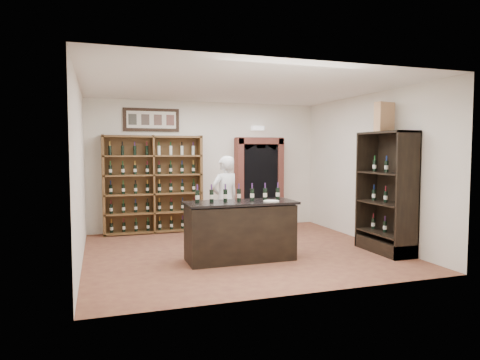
% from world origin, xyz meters
% --- Properties ---
extents(floor, '(5.50, 5.50, 0.00)m').
position_xyz_m(floor, '(0.00, 0.00, 0.00)').
color(floor, brown).
rests_on(floor, ground).
extents(ceiling, '(5.50, 5.50, 0.00)m').
position_xyz_m(ceiling, '(0.00, 0.00, 3.00)').
color(ceiling, white).
rests_on(ceiling, wall_back).
extents(wall_back, '(5.50, 0.04, 3.00)m').
position_xyz_m(wall_back, '(0.00, 2.50, 1.50)').
color(wall_back, white).
rests_on(wall_back, ground).
extents(wall_left, '(0.04, 5.00, 3.00)m').
position_xyz_m(wall_left, '(-2.75, 0.00, 1.50)').
color(wall_left, white).
rests_on(wall_left, ground).
extents(wall_right, '(0.04, 5.00, 3.00)m').
position_xyz_m(wall_right, '(2.75, 0.00, 1.50)').
color(wall_right, white).
rests_on(wall_right, ground).
extents(wine_shelf, '(2.20, 0.38, 2.20)m').
position_xyz_m(wine_shelf, '(-1.30, 2.33, 1.10)').
color(wine_shelf, brown).
rests_on(wine_shelf, ground).
extents(framed_picture, '(1.25, 0.04, 0.52)m').
position_xyz_m(framed_picture, '(-1.30, 2.47, 2.55)').
color(framed_picture, black).
rests_on(framed_picture, wall_back).
extents(arched_doorway, '(1.17, 0.35, 2.17)m').
position_xyz_m(arched_doorway, '(1.25, 2.33, 1.14)').
color(arched_doorway, black).
rests_on(arched_doorway, ground).
extents(emergency_light, '(0.30, 0.10, 0.10)m').
position_xyz_m(emergency_light, '(1.25, 2.42, 2.40)').
color(emergency_light, white).
rests_on(emergency_light, wall_back).
extents(tasting_counter, '(1.88, 0.78, 1.00)m').
position_xyz_m(tasting_counter, '(-0.20, -0.60, 0.49)').
color(tasting_counter, black).
rests_on(tasting_counter, ground).
extents(counter_bottle_0, '(0.07, 0.07, 0.30)m').
position_xyz_m(counter_bottle_0, '(-0.92, -0.53, 1.11)').
color(counter_bottle_0, black).
rests_on(counter_bottle_0, tasting_counter).
extents(counter_bottle_1, '(0.07, 0.07, 0.30)m').
position_xyz_m(counter_bottle_1, '(-0.68, -0.53, 1.11)').
color(counter_bottle_1, black).
rests_on(counter_bottle_1, tasting_counter).
extents(counter_bottle_2, '(0.07, 0.07, 0.30)m').
position_xyz_m(counter_bottle_2, '(-0.44, -0.53, 1.11)').
color(counter_bottle_2, black).
rests_on(counter_bottle_2, tasting_counter).
extents(counter_bottle_3, '(0.07, 0.07, 0.30)m').
position_xyz_m(counter_bottle_3, '(-0.20, -0.53, 1.11)').
color(counter_bottle_3, black).
rests_on(counter_bottle_3, tasting_counter).
extents(counter_bottle_4, '(0.07, 0.07, 0.30)m').
position_xyz_m(counter_bottle_4, '(0.04, -0.53, 1.11)').
color(counter_bottle_4, black).
rests_on(counter_bottle_4, tasting_counter).
extents(counter_bottle_5, '(0.07, 0.07, 0.30)m').
position_xyz_m(counter_bottle_5, '(0.28, -0.53, 1.11)').
color(counter_bottle_5, black).
rests_on(counter_bottle_5, tasting_counter).
extents(counter_bottle_6, '(0.07, 0.07, 0.30)m').
position_xyz_m(counter_bottle_6, '(0.52, -0.53, 1.11)').
color(counter_bottle_6, black).
rests_on(counter_bottle_6, tasting_counter).
extents(side_cabinet, '(0.48, 1.20, 2.20)m').
position_xyz_m(side_cabinet, '(2.52, -0.90, 0.75)').
color(side_cabinet, black).
rests_on(side_cabinet, ground).
extents(shopkeeper, '(0.74, 0.61, 1.75)m').
position_xyz_m(shopkeeper, '(-0.05, 0.84, 0.88)').
color(shopkeeper, silver).
rests_on(shopkeeper, ground).
extents(plate, '(0.26, 0.26, 0.02)m').
position_xyz_m(plate, '(0.28, -0.81, 1.01)').
color(plate, beige).
rests_on(plate, tasting_counter).
extents(wine_crate, '(0.40, 0.23, 0.53)m').
position_xyz_m(wine_crate, '(2.47, -0.83, 2.46)').
color(wine_crate, tan).
rests_on(wine_crate, side_cabinet).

